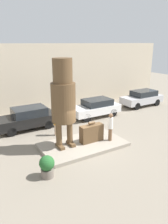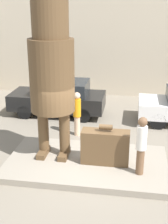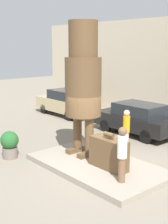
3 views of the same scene
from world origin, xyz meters
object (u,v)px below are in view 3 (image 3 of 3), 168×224
parked_car_tan (66,102)px  planter_pot (10,144)px  tourist (122,152)px  parked_car_black (137,118)px  worker_hivis (126,128)px  giant_suitcase (109,153)px  statue_figure (83,78)px

parked_car_tan → planter_pot: (4.69, -6.37, -0.27)m
tourist → parked_car_black: 6.17m
parked_car_black → worker_hivis: 2.49m
giant_suitcase → parked_car_tan: bearing=151.4°
statue_figure → giant_suitcase: bearing=-9.8°
statue_figure → parked_car_black: bearing=101.7°
statue_figure → giant_suitcase: size_ratio=3.45×
tourist → worker_hivis: (-2.36, 2.84, -0.22)m
worker_hivis → statue_figure: bearing=-100.1°
parked_car_tan → worker_hivis: bearing=162.7°
tourist → giant_suitcase: bearing=155.2°
statue_figure → giant_suitcase: 2.95m
worker_hivis → planter_pot: bearing=-118.8°
parked_car_black → tourist: bearing=125.8°
statue_figure → giant_suitcase: (1.68, -0.29, -2.40)m
statue_figure → planter_pot: (-1.94, -2.13, -2.57)m
parked_car_tan → planter_pot: size_ratio=3.93×
tourist → worker_hivis: bearing=129.8°
worker_hivis → parked_car_black: bearing=120.0°
statue_figure → parked_car_tan: size_ratio=1.19×
giant_suitcase → planter_pot: giant_suitcase is taller
planter_pot → worker_hivis: bearing=61.2°
tourist → parked_car_black: tourist is taller
planter_pot → giant_suitcase: bearing=27.0°
statue_figure → parked_car_black: (-0.87, 4.22, -2.32)m
parked_car_black → planter_pot: 6.44m
statue_figure → tourist: 3.46m
giant_suitcase → tourist: bearing=-24.8°
statue_figure → planter_pot: 3.86m
planter_pot → statue_figure: bearing=47.8°
tourist → parked_car_tan: tourist is taller
parked_car_black → planter_pot: parked_car_black is taller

